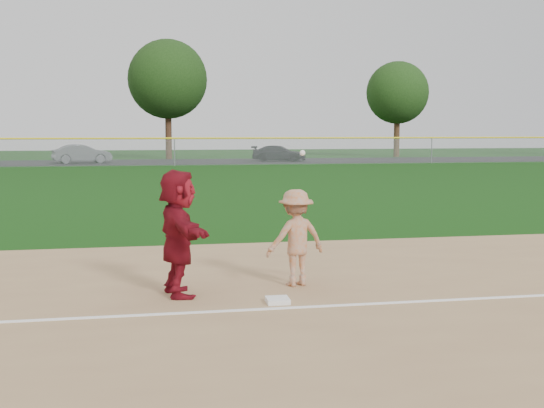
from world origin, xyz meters
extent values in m
plane|color=#0F3A0B|center=(0.00, 0.00, 0.00)|extent=(160.00, 160.00, 0.00)
cube|color=white|center=(0.00, -0.80, 0.03)|extent=(60.00, 0.10, 0.01)
cube|color=black|center=(0.00, 46.00, 0.01)|extent=(120.00, 10.00, 0.01)
cube|color=white|center=(-0.28, -0.46, 0.06)|extent=(0.35, 0.35, 0.08)
imported|color=maroon|center=(-1.72, 0.29, 1.01)|extent=(0.85, 1.91, 1.98)
imported|color=#585A5F|center=(-6.99, 44.94, 0.74)|extent=(4.71, 2.63, 1.47)
imported|color=black|center=(8.85, 45.36, 0.66)|extent=(4.81, 3.11, 1.30)
imported|color=#979799|center=(0.24, 0.63, 0.82)|extent=(1.16, 0.85, 1.61)
sphere|color=white|center=(0.26, 0.26, 2.24)|extent=(0.09, 0.09, 0.09)
plane|color=#999EA0|center=(0.00, 40.00, 1.00)|extent=(110.00, 0.00, 110.00)
cylinder|color=yellow|center=(0.00, 40.00, 2.00)|extent=(110.00, 0.12, 0.12)
cylinder|color=gray|center=(0.00, 40.00, 1.00)|extent=(0.08, 0.08, 2.00)
cylinder|color=gray|center=(20.00, 40.00, 1.00)|extent=(0.08, 0.08, 2.00)
cylinder|color=#382214|center=(0.00, 51.50, 2.05)|extent=(0.56, 0.56, 4.10)
sphere|color=black|center=(0.00, 51.50, 7.08)|extent=(7.00, 7.00, 7.00)
cylinder|color=#3D2716|center=(22.00, 52.80, 1.82)|extent=(0.56, 0.56, 3.64)
sphere|color=#17340F|center=(22.00, 52.80, 6.19)|extent=(6.00, 6.00, 6.00)
camera|label=1|loc=(-2.22, -10.29, 2.61)|focal=45.00mm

